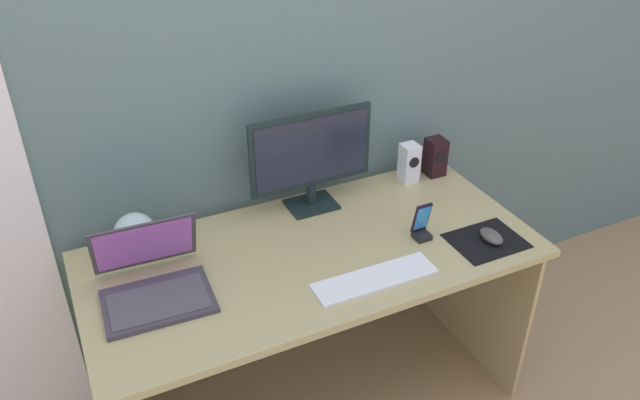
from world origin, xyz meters
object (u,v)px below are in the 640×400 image
(speaker_near_monitor, at_px, (409,163))
(fishbowl, at_px, (135,234))
(speaker_right, at_px, (435,157))
(monitor, at_px, (311,157))
(laptop, at_px, (153,282))
(phone_in_dock, at_px, (422,226))
(mouse, at_px, (491,236))
(keyboard_external, at_px, (375,279))

(speaker_near_monitor, bearing_deg, fishbowl, -179.64)
(speaker_right, relative_size, speaker_near_monitor, 0.98)
(monitor, xyz_separation_m, laptop, (-0.65, -0.25, -0.16))
(monitor, xyz_separation_m, phone_in_dock, (0.26, -0.35, -0.16))
(speaker_right, bearing_deg, monitor, -179.23)
(mouse, bearing_deg, fishbowl, 156.10)
(monitor, bearing_deg, fishbowl, 179.94)
(laptop, relative_size, mouse, 3.42)
(mouse, bearing_deg, speaker_right, 78.58)
(fishbowl, xyz_separation_m, phone_in_dock, (0.91, -0.35, -0.02))
(monitor, xyz_separation_m, mouse, (0.47, -0.47, -0.19))
(keyboard_external, distance_m, phone_in_dock, 0.30)
(fishbowl, height_order, keyboard_external, fishbowl)
(fishbowl, bearing_deg, speaker_near_monitor, 0.36)
(speaker_right, bearing_deg, fishbowl, -179.68)
(laptop, bearing_deg, phone_in_dock, -6.42)
(mouse, bearing_deg, laptop, 167.64)
(monitor, height_order, fishbowl, monitor)
(phone_in_dock, bearing_deg, laptop, 173.58)
(speaker_right, relative_size, mouse, 1.57)
(mouse, distance_m, phone_in_dock, 0.24)
(monitor, xyz_separation_m, keyboard_external, (-0.00, -0.49, -0.20))
(monitor, height_order, mouse, monitor)
(monitor, height_order, phone_in_dock, monitor)
(monitor, relative_size, keyboard_external, 1.14)
(laptop, bearing_deg, keyboard_external, -20.14)
(monitor, bearing_deg, laptop, -159.14)
(speaker_near_monitor, xyz_separation_m, fishbowl, (-1.08, -0.01, -0.01))
(speaker_right, xyz_separation_m, mouse, (-0.09, -0.48, -0.06))
(speaker_near_monitor, relative_size, keyboard_external, 0.39)
(laptop, distance_m, phone_in_dock, 0.91)
(monitor, relative_size, speaker_right, 3.00)
(laptop, bearing_deg, mouse, -11.51)
(phone_in_dock, bearing_deg, fishbowl, 158.94)
(laptop, distance_m, keyboard_external, 0.69)
(speaker_near_monitor, bearing_deg, mouse, -85.87)
(speaker_near_monitor, height_order, keyboard_external, speaker_near_monitor)
(speaker_right, relative_size, keyboard_external, 0.38)
(laptop, bearing_deg, speaker_right, 11.94)
(keyboard_external, bearing_deg, speaker_near_monitor, 49.51)
(keyboard_external, bearing_deg, mouse, 2.12)
(speaker_right, height_order, speaker_near_monitor, speaker_near_monitor)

